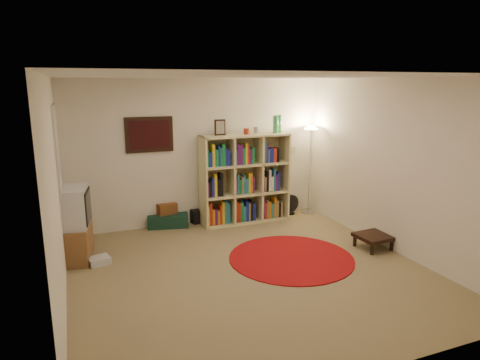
{
  "coord_description": "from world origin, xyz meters",
  "views": [
    {
      "loc": [
        -2.06,
        -4.81,
        2.42
      ],
      "look_at": [
        0.1,
        0.6,
        1.1
      ],
      "focal_mm": 32.0,
      "sensor_mm": 36.0,
      "label": 1
    }
  ],
  "objects_px": {
    "floor_lamp": "(311,141)",
    "suitcase": "(168,219)",
    "floor_fan": "(291,205)",
    "side_table": "(373,237)",
    "bookshelf": "(243,180)",
    "tv_stand": "(71,226)"
  },
  "relations": [
    {
      "from": "floor_lamp",
      "to": "side_table",
      "type": "distance_m",
      "value": 2.27
    },
    {
      "from": "suitcase",
      "to": "floor_lamp",
      "type": "bearing_deg",
      "value": 7.17
    },
    {
      "from": "floor_fan",
      "to": "bookshelf",
      "type": "bearing_deg",
      "value": 168.77
    },
    {
      "from": "floor_lamp",
      "to": "floor_fan",
      "type": "height_order",
      "value": "floor_lamp"
    },
    {
      "from": "bookshelf",
      "to": "floor_fan",
      "type": "distance_m",
      "value": 1.15
    },
    {
      "from": "floor_lamp",
      "to": "tv_stand",
      "type": "distance_m",
      "value": 4.36
    },
    {
      "from": "suitcase",
      "to": "side_table",
      "type": "distance_m",
      "value": 3.41
    },
    {
      "from": "tv_stand",
      "to": "side_table",
      "type": "xyz_separation_m",
      "value": [
        4.18,
        -1.21,
        -0.32
      ]
    },
    {
      "from": "floor_lamp",
      "to": "side_table",
      "type": "relative_size",
      "value": 3.34
    },
    {
      "from": "tv_stand",
      "to": "suitcase",
      "type": "xyz_separation_m",
      "value": [
        1.56,
        0.98,
        -0.39
      ]
    },
    {
      "from": "floor_lamp",
      "to": "suitcase",
      "type": "bearing_deg",
      "value": 174.47
    },
    {
      "from": "tv_stand",
      "to": "floor_lamp",
      "type": "bearing_deg",
      "value": 18.88
    },
    {
      "from": "floor_lamp",
      "to": "suitcase",
      "type": "relative_size",
      "value": 2.18
    },
    {
      "from": "bookshelf",
      "to": "tv_stand",
      "type": "distance_m",
      "value": 2.96
    },
    {
      "from": "suitcase",
      "to": "floor_fan",
      "type": "bearing_deg",
      "value": 7.61
    },
    {
      "from": "bookshelf",
      "to": "suitcase",
      "type": "xyz_separation_m",
      "value": [
        -1.31,
        0.27,
        -0.65
      ]
    },
    {
      "from": "bookshelf",
      "to": "suitcase",
      "type": "relative_size",
      "value": 2.46
    },
    {
      "from": "suitcase",
      "to": "side_table",
      "type": "bearing_deg",
      "value": -27.13
    },
    {
      "from": "floor_fan",
      "to": "suitcase",
      "type": "relative_size",
      "value": 0.49
    },
    {
      "from": "floor_lamp",
      "to": "tv_stand",
      "type": "xyz_separation_m",
      "value": [
        -4.21,
        -0.72,
        -0.88
      ]
    },
    {
      "from": "floor_fan",
      "to": "tv_stand",
      "type": "bearing_deg",
      "value": 176.29
    },
    {
      "from": "floor_lamp",
      "to": "suitcase",
      "type": "xyz_separation_m",
      "value": [
        -2.65,
        0.26,
        -1.27
      ]
    }
  ]
}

